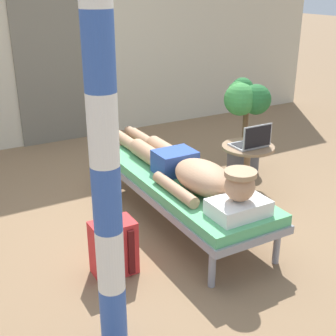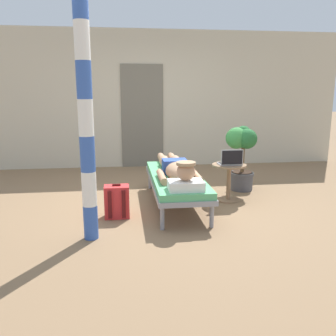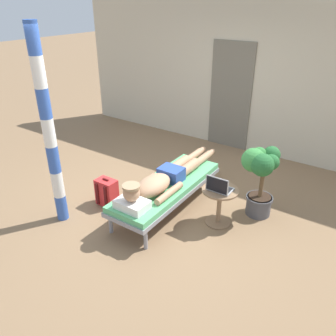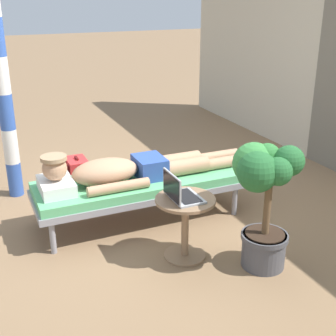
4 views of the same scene
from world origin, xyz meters
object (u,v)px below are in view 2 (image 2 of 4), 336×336
Objects in this scene: lounge_chair at (176,180)px; person_reclining at (177,169)px; backpack at (117,202)px; laptop at (231,161)px; side_table at (229,176)px; potted_plant at (242,150)px; porch_post at (86,118)px.

lounge_chair is 0.19m from person_reclining.
person_reclining is 5.12× the size of backpack.
backpack is (-1.56, -0.45, -0.39)m from laptop.
side_table is (0.77, 0.10, 0.01)m from lounge_chair.
person_reclining is at bearing 21.26° from backpack.
backpack is at bearing -158.74° from person_reclining.
potted_plant reaches higher than backpack.
porch_post is at bearing -149.84° from laptop.
lounge_chair is 1.95× the size of potted_plant.
porch_post is (-1.83, -1.06, 0.69)m from laptop.
person_reclining reaches higher than backpack.
porch_post is (-0.27, -0.62, 1.07)m from backpack.
laptop is 2.22m from porch_post.
laptop is at bearing 10.15° from person_reclining.
side_table is 0.53× the size of potted_plant.
lounge_chair is 6.28× the size of laptop.
laptop is 1.67m from backpack.
person_reclining is 2.18× the size of potted_plant.
porch_post is at bearing -148.65° from side_table.
side_table is 0.65m from potted_plant.
side_table is at bearing 31.35° from porch_post.
potted_plant is 0.39× the size of porch_post.
porch_post is at bearing -138.83° from person_reclining.
side_table is 0.21× the size of porch_post.
potted_plant is at bearing 27.26° from backpack.
side_table is 2.33m from porch_post.
person_reclining is 7.00× the size of laptop.
porch_post is at bearing -143.64° from potted_plant.
backpack is (-0.79, -0.40, -0.15)m from lounge_chair.
backpack is 2.18m from potted_plant.
porch_post is at bearing -113.35° from backpack.
backpack is at bearing 66.65° from porch_post.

